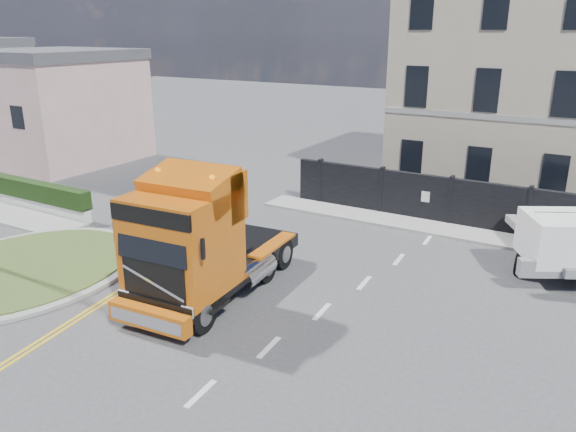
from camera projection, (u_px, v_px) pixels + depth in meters
The scene contains 11 objects.
ground at pixel (246, 284), 17.93m from camera, with size 120.00×120.00×0.00m, color #424244.
traffic_island at pixel (23, 269), 18.83m from camera, with size 6.80×6.80×0.17m.
hedge_wall at pixel (26, 193), 25.19m from camera, with size 8.00×0.55×1.35m.
pavement_side at pixel (6, 214), 24.51m from camera, with size 8.50×1.80×0.10m, color gray.
seaside_bldg_pink at pixel (57, 111), 33.97m from camera, with size 8.00×8.00×6.00m, color beige.
seaside_bldg_cream at pixel (7, 107), 39.62m from camera, with size 9.00×8.00×5.00m, color white.
hoarding_fence at pixel (516, 211), 21.80m from camera, with size 18.80×0.25×2.00m.
georgian_building at pixel (544, 72), 26.67m from camera, with size 12.30×10.30×12.80m.
pavement_far at pixel (493, 239), 21.63m from camera, with size 20.00×1.60×0.12m, color gray.
truck at pixel (197, 246), 16.21m from camera, with size 2.96×6.84×4.00m.
flatbed_pickup at pixel (561, 241), 18.24m from camera, with size 4.43×5.91×2.23m.
Camera 1 is at (9.47, -13.35, 7.76)m, focal length 35.00 mm.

